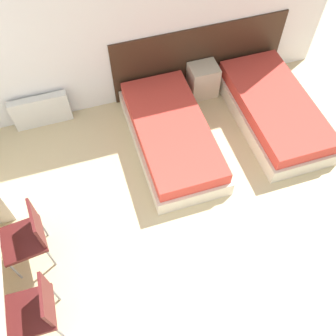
{
  "coord_description": "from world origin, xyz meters",
  "views": [
    {
      "loc": [
        -0.75,
        -0.18,
        4.18
      ],
      "look_at": [
        0.0,
        2.16,
        0.55
      ],
      "focal_mm": 40.0,
      "sensor_mm": 36.0,
      "label": 1
    }
  ],
  "objects_px": {
    "bed_near_window": "(171,136)",
    "bed_near_door": "(273,110)",
    "nightstand": "(203,80)",
    "chair_near_laptop": "(27,236)",
    "chair_near_notebook": "(36,309)"
  },
  "relations": [
    {
      "from": "chair_near_notebook",
      "to": "chair_near_laptop",
      "type": "bearing_deg",
      "value": 91.83
    },
    {
      "from": "chair_near_laptop",
      "to": "chair_near_notebook",
      "type": "xyz_separation_m",
      "value": [
        0.0,
        -0.78,
        0.0
      ]
    },
    {
      "from": "nightstand",
      "to": "chair_near_notebook",
      "type": "relative_size",
      "value": 0.58
    },
    {
      "from": "bed_near_window",
      "to": "chair_near_notebook",
      "type": "distance_m",
      "value": 2.7
    },
    {
      "from": "bed_near_door",
      "to": "bed_near_window",
      "type": "bearing_deg",
      "value": 180.0
    },
    {
      "from": "bed_near_door",
      "to": "nightstand",
      "type": "xyz_separation_m",
      "value": [
        -0.77,
        0.84,
        0.05
      ]
    },
    {
      "from": "chair_near_laptop",
      "to": "nightstand",
      "type": "bearing_deg",
      "value": 29.48
    },
    {
      "from": "chair_near_notebook",
      "to": "bed_near_door",
      "type": "bearing_deg",
      "value": 29.72
    },
    {
      "from": "chair_near_laptop",
      "to": "bed_near_door",
      "type": "bearing_deg",
      "value": 11.49
    },
    {
      "from": "bed_near_window",
      "to": "nightstand",
      "type": "bearing_deg",
      "value": 47.42
    },
    {
      "from": "bed_near_window",
      "to": "nightstand",
      "type": "relative_size",
      "value": 3.92
    },
    {
      "from": "bed_near_door",
      "to": "chair_near_laptop",
      "type": "xyz_separation_m",
      "value": [
        -3.49,
        -1.06,
        0.3
      ]
    },
    {
      "from": "nightstand",
      "to": "chair_near_notebook",
      "type": "distance_m",
      "value": 3.83
    },
    {
      "from": "bed_near_door",
      "to": "chair_near_laptop",
      "type": "bearing_deg",
      "value": -163.05
    },
    {
      "from": "bed_near_window",
      "to": "bed_near_door",
      "type": "bearing_deg",
      "value": 0.0
    }
  ]
}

